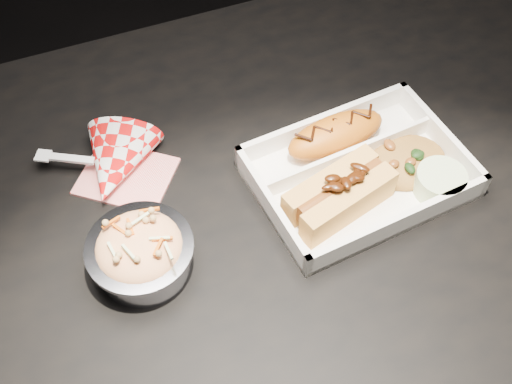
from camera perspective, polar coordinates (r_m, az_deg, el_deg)
dining_table at (r=0.83m, az=-0.98°, el=-7.04°), size 1.20×0.80×0.75m
food_tray at (r=0.80m, az=9.01°, el=1.52°), size 0.26×0.20×0.04m
fried_pastry at (r=0.81m, az=7.10°, el=5.10°), size 0.14×0.07×0.04m
hotdog at (r=0.75m, az=7.43°, el=-0.08°), size 0.14×0.09×0.06m
fried_rice_mound at (r=0.81m, az=13.42°, el=3.12°), size 0.11×0.09×0.03m
cupcake_liner at (r=0.80m, az=16.02°, el=0.82°), size 0.06×0.06×0.03m
foil_coleslaw_cup at (r=0.71m, az=-10.23°, el=-5.24°), size 0.12×0.12×0.07m
napkin_fork at (r=0.81m, az=-12.44°, el=2.34°), size 0.17×0.15×0.10m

